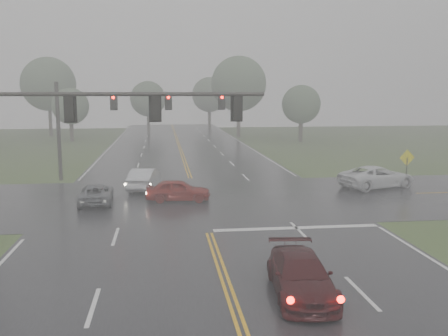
{
  "coord_description": "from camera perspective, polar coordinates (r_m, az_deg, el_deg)",
  "views": [
    {
      "loc": [
        -2.2,
        -9.56,
        6.81
      ],
      "look_at": [
        0.99,
        16.0,
        2.93
      ],
      "focal_mm": 40.0,
      "sensor_mm": 36.0,
      "label": 1
    }
  ],
  "objects": [
    {
      "name": "main_road",
      "position": [
        30.42,
        -2.79,
        -4.39
      ],
      "size": [
        18.0,
        160.0,
        0.02
      ],
      "primitive_type": "cube",
      "color": "black",
      "rests_on": "ground"
    },
    {
      "name": "cross_street",
      "position": [
        32.36,
        -3.06,
        -3.6
      ],
      "size": [
        120.0,
        14.0,
        0.02
      ],
      "primitive_type": "cube",
      "color": "black",
      "rests_on": "ground"
    },
    {
      "name": "stop_bar",
      "position": [
        25.8,
        8.27,
        -6.84
      ],
      "size": [
        8.5,
        0.5,
        0.01
      ],
      "primitive_type": "cube",
      "color": "silver",
      "rests_on": "ground"
    },
    {
      "name": "sedan_maroon",
      "position": [
        17.71,
        8.73,
        -14.17
      ],
      "size": [
        2.32,
        4.88,
        1.37
      ],
      "primitive_type": "imported",
      "rotation": [
        0.0,
        0.0,
        -0.08
      ],
      "color": "black",
      "rests_on": "ground"
    },
    {
      "name": "sedan_red",
      "position": [
        31.94,
        -5.24,
        -3.79
      ],
      "size": [
        4.19,
        1.94,
        1.39
      ],
      "primitive_type": "imported",
      "rotation": [
        0.0,
        0.0,
        1.5
      ],
      "color": "maroon",
      "rests_on": "ground"
    },
    {
      "name": "sedan_silver",
      "position": [
        36.02,
        -9.06,
        -2.45
      ],
      "size": [
        2.37,
        4.84,
        1.53
      ],
      "primitive_type": "imported",
      "rotation": [
        0.0,
        0.0,
        2.97
      ],
      "color": "#BABDC3",
      "rests_on": "ground"
    },
    {
      "name": "car_grey",
      "position": [
        32.14,
        -14.38,
        -3.95
      ],
      "size": [
        2.24,
        4.43,
        1.2
      ],
      "primitive_type": "imported",
      "rotation": [
        0.0,
        0.0,
        3.2
      ],
      "color": "#53555A",
      "rests_on": "ground"
    },
    {
      "name": "pickup_white",
      "position": [
        37.94,
        17.03,
        -2.16
      ],
      "size": [
        6.16,
        4.13,
        1.57
      ],
      "primitive_type": "imported",
      "rotation": [
        0.0,
        0.0,
        1.87
      ],
      "color": "silver",
      "rests_on": "ground"
    },
    {
      "name": "signal_gantry_near",
      "position": [
        23.89,
        -16.93,
        4.71
      ],
      "size": [
        12.99,
        0.34,
        7.67
      ],
      "color": "black",
      "rests_on": "ground"
    },
    {
      "name": "signal_gantry_far",
      "position": [
        40.32,
        -12.18,
        6.38
      ],
      "size": [
        14.41,
        0.39,
        7.67
      ],
      "color": "black",
      "rests_on": "ground"
    },
    {
      "name": "sign_diamond_east",
      "position": [
        37.93,
        20.18,
        0.61
      ],
      "size": [
        1.18,
        0.19,
        2.84
      ],
      "rotation": [
        0.0,
        0.0,
        0.12
      ],
      "color": "black",
      "rests_on": "ground"
    },
    {
      "name": "tree_nw_a",
      "position": [
        73.96,
        -17.13,
        6.76
      ],
      "size": [
        5.16,
        5.16,
        7.58
      ],
      "color": "#30271F",
      "rests_on": "ground"
    },
    {
      "name": "tree_ne_a",
      "position": [
        77.6,
        1.69,
        9.59
      ],
      "size": [
        8.49,
        8.49,
        12.47
      ],
      "color": "#30271F",
      "rests_on": "ground"
    },
    {
      "name": "tree_n_mid",
      "position": [
        86.78,
        -8.68,
        7.81
      ],
      "size": [
        6.02,
        6.02,
        8.85
      ],
      "color": "#30271F",
      "rests_on": "ground"
    },
    {
      "name": "tree_e_near",
      "position": [
        71.32,
        8.81,
        7.2
      ],
      "size": [
        5.43,
        5.43,
        7.97
      ],
      "color": "#30271F",
      "rests_on": "ground"
    },
    {
      "name": "tree_nw_b",
      "position": [
        83.97,
        -19.42,
        9.03
      ],
      "size": [
        8.47,
        8.47,
        12.45
      ],
      "color": "#30271F",
      "rests_on": "ground"
    },
    {
      "name": "tree_n_far",
      "position": [
        97.25,
        -1.68,
        8.37
      ],
      "size": [
        6.72,
        6.72,
        9.87
      ],
      "color": "#30271F",
      "rests_on": "ground"
    }
  ]
}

